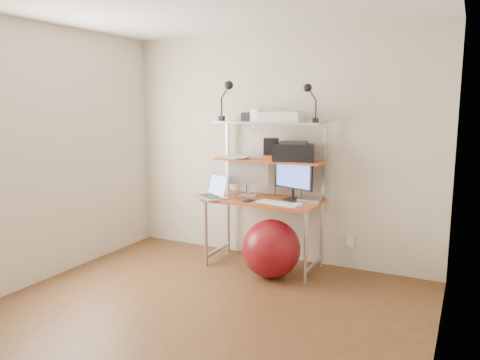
# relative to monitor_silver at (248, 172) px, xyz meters

# --- Properties ---
(room) EXTENTS (3.60, 3.60, 3.60)m
(room) POSITION_rel_monitor_silver_xyz_m (0.23, -1.54, 0.25)
(room) COLOR brown
(room) RESTS_ON ground
(computer_desk) EXTENTS (1.20, 0.60, 1.57)m
(computer_desk) POSITION_rel_monitor_silver_xyz_m (0.23, -0.03, -0.04)
(computer_desk) COLOR #AB5521
(computer_desk) RESTS_ON ground
(desktop) EXTENTS (1.20, 0.60, 0.00)m
(desktop) POSITION_rel_monitor_silver_xyz_m (0.23, -0.10, -0.26)
(desktop) COLOR #AB5521
(desktop) RESTS_ON computer_desk
(mid_shelf) EXTENTS (1.18, 0.34, 0.00)m
(mid_shelf) POSITION_rel_monitor_silver_xyz_m (0.23, 0.03, 0.15)
(mid_shelf) COLOR #AB5521
(mid_shelf) RESTS_ON computer_desk
(top_shelf) EXTENTS (1.18, 0.34, 0.00)m
(top_shelf) POSITION_rel_monitor_silver_xyz_m (0.23, 0.03, 0.55)
(top_shelf) COLOR #AFAFB4
(top_shelf) RESTS_ON computer_desk
(floor) EXTENTS (3.60, 3.60, 0.00)m
(floor) POSITION_rel_monitor_silver_xyz_m (0.23, -1.54, -1.00)
(floor) COLOR brown
(floor) RESTS_ON ground
(wall_outlet) EXTENTS (0.08, 0.01, 0.12)m
(wall_outlet) POSITION_rel_monitor_silver_xyz_m (1.08, 0.25, -0.70)
(wall_outlet) COLOR white
(wall_outlet) RESTS_ON room
(monitor_silver) EXTENTS (0.43, 0.20, 0.48)m
(monitor_silver) POSITION_rel_monitor_silver_xyz_m (0.00, 0.00, 0.00)
(monitor_silver) COLOR silver
(monitor_silver) RESTS_ON desktop
(monitor_black) EXTENTS (0.47, 0.21, 0.49)m
(monitor_black) POSITION_rel_monitor_silver_xyz_m (0.52, -0.02, -0.01)
(monitor_black) COLOR black
(monitor_black) RESTS_ON desktop
(laptop) EXTENTS (0.45, 0.43, 0.31)m
(laptop) POSITION_rel_monitor_silver_xyz_m (-0.29, -0.25, -0.21)
(laptop) COLOR silver
(laptop) RESTS_ON desktop
(keyboard) EXTENTS (0.47, 0.21, 0.01)m
(keyboard) POSITION_rel_monitor_silver_xyz_m (0.46, -0.24, -0.25)
(keyboard) COLOR white
(keyboard) RESTS_ON desktop
(mouse) EXTENTS (0.09, 0.06, 0.02)m
(mouse) POSITION_rel_monitor_silver_xyz_m (0.66, -0.22, -0.25)
(mouse) COLOR white
(mouse) RESTS_ON desktop
(mac_mini) EXTENTS (0.24, 0.24, 0.04)m
(mac_mini) POSITION_rel_monitor_silver_xyz_m (0.71, -0.02, -0.24)
(mac_mini) COLOR silver
(mac_mini) RESTS_ON desktop
(phone) EXTENTS (0.09, 0.14, 0.01)m
(phone) POSITION_rel_monitor_silver_xyz_m (0.13, -0.27, -0.25)
(phone) COLOR black
(phone) RESTS_ON desktop
(printer) EXTENTS (0.48, 0.39, 0.20)m
(printer) POSITION_rel_monitor_silver_xyz_m (0.51, 0.02, 0.25)
(printer) COLOR black
(printer) RESTS_ON mid_shelf
(nas_cube) EXTENTS (0.19, 0.19, 0.22)m
(nas_cube) POSITION_rel_monitor_silver_xyz_m (0.24, 0.05, 0.26)
(nas_cube) COLOR black
(nas_cube) RESTS_ON mid_shelf
(red_box) EXTENTS (0.21, 0.16, 0.05)m
(red_box) POSITION_rel_monitor_silver_xyz_m (0.30, -0.07, 0.18)
(red_box) COLOR #CD4C20
(red_box) RESTS_ON mid_shelf
(scanner) EXTENTS (0.46, 0.32, 0.11)m
(scanner) POSITION_rel_monitor_silver_xyz_m (0.35, 0.05, 0.61)
(scanner) COLOR white
(scanner) RESTS_ON top_shelf
(box_white) EXTENTS (0.13, 0.12, 0.13)m
(box_white) POSITION_rel_monitor_silver_xyz_m (0.09, 0.01, 0.62)
(box_white) COLOR white
(box_white) RESTS_ON top_shelf
(box_grey) EXTENTS (0.11, 0.11, 0.09)m
(box_grey) POSITION_rel_monitor_silver_xyz_m (-0.05, 0.04, 0.60)
(box_grey) COLOR #29292C
(box_grey) RESTS_ON top_shelf
(clip_lamp_left) EXTENTS (0.17, 0.09, 0.43)m
(clip_lamp_left) POSITION_rel_monitor_silver_xyz_m (-0.24, -0.03, 0.86)
(clip_lamp_left) COLOR black
(clip_lamp_left) RESTS_ON top_shelf
(clip_lamp_right) EXTENTS (0.15, 0.09, 0.38)m
(clip_lamp_right) POSITION_rel_monitor_silver_xyz_m (0.67, -0.00, 0.83)
(clip_lamp_right) COLOR black
(clip_lamp_right) RESTS_ON top_shelf
(exercise_ball) EXTENTS (0.59, 0.59, 0.59)m
(exercise_ball) POSITION_rel_monitor_silver_xyz_m (0.42, -0.35, -0.70)
(exercise_ball) COLOR maroon
(exercise_ball) RESTS_ON floor
(paper_stack) EXTENTS (0.36, 0.42, 0.02)m
(paper_stack) POSITION_rel_monitor_silver_xyz_m (-0.14, 0.03, 0.16)
(paper_stack) COLOR white
(paper_stack) RESTS_ON mid_shelf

